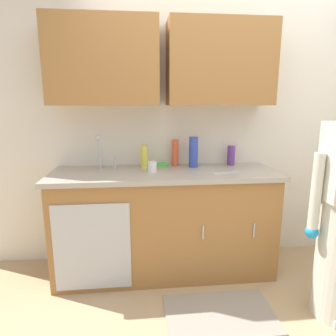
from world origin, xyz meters
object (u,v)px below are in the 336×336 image
at_px(bottle_soap, 144,157).
at_px(bottle_cleaner_spray, 175,153).
at_px(bottle_water_tall, 193,152).
at_px(sponge, 162,165).
at_px(knife_on_counter, 227,173).
at_px(cup_by_sink, 152,167).
at_px(sink, 103,174).
at_px(bottle_water_short, 231,155).

bearing_deg(bottle_soap, bottle_cleaner_spray, 12.99).
distance_m(bottle_water_tall, sponge, 0.32).
bearing_deg(bottle_cleaner_spray, bottle_soap, -167.01).
height_order(bottle_water_tall, knife_on_counter, bottle_water_tall).
height_order(cup_by_sink, knife_on_counter, cup_by_sink).
xyz_separation_m(bottle_soap, bottle_cleaner_spray, (0.29, 0.07, 0.02)).
relative_size(bottle_soap, cup_by_sink, 2.30).
distance_m(bottle_cleaner_spray, cup_by_sink, 0.35).
xyz_separation_m(cup_by_sink, knife_on_counter, (0.63, -0.10, -0.04)).
height_order(bottle_soap, sponge, bottle_soap).
bearing_deg(sponge, knife_on_counter, -32.63).
bearing_deg(bottle_soap, sink, -157.38).
relative_size(bottle_cleaner_spray, sponge, 2.22).
bearing_deg(sink, sponge, 21.55).
xyz_separation_m(bottle_water_short, bottle_cleaner_spray, (-0.53, 0.02, 0.03)).
relative_size(bottle_cleaner_spray, knife_on_counter, 1.02).
xyz_separation_m(bottle_water_tall, cup_by_sink, (-0.39, -0.17, -0.09)).
bearing_deg(bottle_water_short, bottle_cleaner_spray, 177.84).
bearing_deg(bottle_soap, bottle_water_tall, -1.35).
distance_m(sink, bottle_water_tall, 0.83).
distance_m(bottle_water_short, bottle_soap, 0.83).
height_order(bottle_cleaner_spray, cup_by_sink, bottle_cleaner_spray).
bearing_deg(bottle_water_tall, bottle_soap, 178.65).
relative_size(sink, bottle_cleaner_spray, 2.04).
relative_size(bottle_water_short, bottle_soap, 0.89).
relative_size(sink, cup_by_sink, 5.56).
distance_m(bottle_soap, cup_by_sink, 0.20).
bearing_deg(bottle_cleaner_spray, bottle_water_tall, -26.39).
bearing_deg(bottle_water_tall, bottle_water_short, 8.83).
bearing_deg(knife_on_counter, bottle_water_tall, -57.56).
xyz_separation_m(sink, knife_on_counter, (1.05, -0.13, 0.02)).
bearing_deg(cup_by_sink, bottle_cleaner_spray, 47.48).
height_order(knife_on_counter, sponge, sponge).
height_order(sink, knife_on_counter, sink).
bearing_deg(knife_on_counter, sink, -16.38).
bearing_deg(bottle_soap, sponge, 19.15).
bearing_deg(sponge, bottle_cleaner_spray, 4.78).
height_order(bottle_water_tall, cup_by_sink, bottle_water_tall).
bearing_deg(knife_on_counter, bottle_soap, -31.30).
relative_size(bottle_water_tall, knife_on_counter, 1.16).
xyz_separation_m(bottle_water_short, bottle_soap, (-0.83, -0.05, 0.01)).
bearing_deg(bottle_water_tall, sponge, 166.79).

